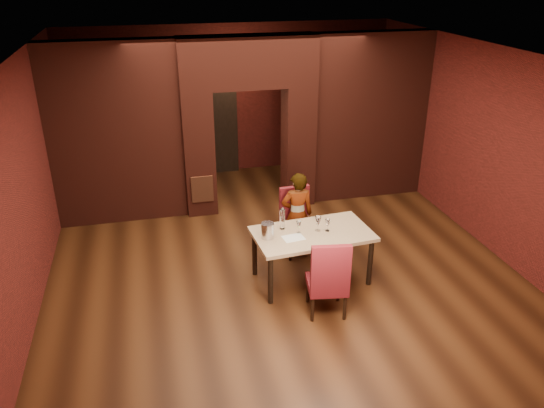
# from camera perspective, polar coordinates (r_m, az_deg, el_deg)

# --- Properties ---
(floor) EXTENTS (8.00, 8.00, 0.00)m
(floor) POSITION_cam_1_polar(r_m,az_deg,el_deg) (8.66, 0.33, -5.49)
(floor) COLOR #422210
(floor) RESTS_ON ground
(ceiling) EXTENTS (7.00, 8.00, 0.04)m
(ceiling) POSITION_cam_1_polar(r_m,az_deg,el_deg) (7.57, 0.39, 15.92)
(ceiling) COLOR silver
(ceiling) RESTS_ON ground
(wall_back) EXTENTS (7.00, 0.04, 3.20)m
(wall_back) POSITION_cam_1_polar(r_m,az_deg,el_deg) (11.73, -4.46, 11.07)
(wall_back) COLOR maroon
(wall_back) RESTS_ON ground
(wall_front) EXTENTS (7.00, 0.04, 3.20)m
(wall_front) POSITION_cam_1_polar(r_m,az_deg,el_deg) (4.64, 12.66, -12.50)
(wall_front) COLOR maroon
(wall_front) RESTS_ON ground
(wall_left) EXTENTS (0.04, 8.00, 3.20)m
(wall_left) POSITION_cam_1_polar(r_m,az_deg,el_deg) (7.95, -24.96, 2.00)
(wall_left) COLOR maroon
(wall_left) RESTS_ON ground
(wall_right) EXTENTS (0.04, 8.00, 3.20)m
(wall_right) POSITION_cam_1_polar(r_m,az_deg,el_deg) (9.41, 21.63, 5.92)
(wall_right) COLOR maroon
(wall_right) RESTS_ON ground
(pillar_left) EXTENTS (0.55, 0.55, 2.30)m
(pillar_left) POSITION_cam_1_polar(r_m,az_deg,el_deg) (9.84, -7.90, 5.46)
(pillar_left) COLOR maroon
(pillar_left) RESTS_ON ground
(pillar_right) EXTENTS (0.55, 0.55, 2.30)m
(pillar_right) POSITION_cam_1_polar(r_m,az_deg,el_deg) (10.18, 2.83, 6.34)
(pillar_right) COLOR maroon
(pillar_right) RESTS_ON ground
(lintel) EXTENTS (2.45, 0.55, 0.90)m
(lintel) POSITION_cam_1_polar(r_m,az_deg,el_deg) (9.57, -2.62, 15.03)
(lintel) COLOR maroon
(lintel) RESTS_ON ground
(wing_wall_left) EXTENTS (2.28, 0.35, 3.20)m
(wing_wall_left) POSITION_cam_1_polar(r_m,az_deg,el_deg) (9.68, -16.44, 7.15)
(wing_wall_left) COLOR maroon
(wing_wall_left) RESTS_ON ground
(wing_wall_right) EXTENTS (2.28, 0.35, 3.20)m
(wing_wall_right) POSITION_cam_1_polar(r_m,az_deg,el_deg) (10.53, 10.38, 9.14)
(wing_wall_right) COLOR maroon
(wing_wall_right) RESTS_ON ground
(vent_panel) EXTENTS (0.40, 0.03, 0.50)m
(vent_panel) POSITION_cam_1_polar(r_m,az_deg,el_deg) (9.78, -7.50, 1.59)
(vent_panel) COLOR #A04E2E
(vent_panel) RESTS_ON ground
(rear_door) EXTENTS (0.90, 0.08, 2.10)m
(rear_door) POSITION_cam_1_polar(r_m,az_deg,el_deg) (11.76, -6.26, 8.26)
(rear_door) COLOR black
(rear_door) RESTS_ON ground
(rear_door_frame) EXTENTS (1.02, 0.04, 2.22)m
(rear_door_frame) POSITION_cam_1_polar(r_m,az_deg,el_deg) (11.73, -6.23, 8.21)
(rear_door_frame) COLOR black
(rear_door_frame) RESTS_ON ground
(dining_table) EXTENTS (1.76, 1.08, 0.79)m
(dining_table) POSITION_cam_1_polar(r_m,az_deg,el_deg) (7.87, 4.27, -5.60)
(dining_table) COLOR tan
(dining_table) RESTS_ON ground
(chair_far) EXTENTS (0.53, 0.53, 1.08)m
(chair_far) POSITION_cam_1_polar(r_m,az_deg,el_deg) (8.50, 2.85, -1.99)
(chair_far) COLOR maroon
(chair_far) RESTS_ON ground
(chair_near) EXTENTS (0.59, 0.59, 1.13)m
(chair_near) POSITION_cam_1_polar(r_m,az_deg,el_deg) (7.12, 5.95, -7.63)
(chair_near) COLOR maroon
(chair_near) RESTS_ON ground
(person_seated) EXTENTS (0.53, 0.36, 1.41)m
(person_seated) POSITION_cam_1_polar(r_m,az_deg,el_deg) (8.38, 2.72, -1.16)
(person_seated) COLOR white
(person_seated) RESTS_ON ground
(wine_glass_a) EXTENTS (0.07, 0.07, 0.18)m
(wine_glass_a) POSITION_cam_1_polar(r_m,az_deg,el_deg) (7.61, 2.90, -2.50)
(wine_glass_a) COLOR white
(wine_glass_a) RESTS_ON dining_table
(wine_glass_b) EXTENTS (0.09, 0.09, 0.23)m
(wine_glass_b) POSITION_cam_1_polar(r_m,az_deg,el_deg) (7.67, 4.96, -2.13)
(wine_glass_b) COLOR white
(wine_glass_b) RESTS_ON dining_table
(wine_glass_c) EXTENTS (0.08, 0.08, 0.19)m
(wine_glass_c) POSITION_cam_1_polar(r_m,az_deg,el_deg) (7.69, 6.00, -2.26)
(wine_glass_c) COLOR white
(wine_glass_c) RESTS_ON dining_table
(tasting_sheet) EXTENTS (0.32, 0.25, 0.00)m
(tasting_sheet) POSITION_cam_1_polar(r_m,az_deg,el_deg) (7.51, 2.32, -3.65)
(tasting_sheet) COLOR silver
(tasting_sheet) RESTS_ON dining_table
(wine_bucket) EXTENTS (0.19, 0.19, 0.23)m
(wine_bucket) POSITION_cam_1_polar(r_m,az_deg,el_deg) (7.46, -0.47, -2.87)
(wine_bucket) COLOR silver
(wine_bucket) RESTS_ON dining_table
(water_bottle) EXTENTS (0.08, 0.08, 0.33)m
(water_bottle) POSITION_cam_1_polar(r_m,az_deg,el_deg) (7.68, 1.12, -1.56)
(water_bottle) COLOR white
(water_bottle) RESTS_ON dining_table
(potted_plant) EXTENTS (0.50, 0.47, 0.45)m
(potted_plant) POSITION_cam_1_polar(r_m,az_deg,el_deg) (8.86, 6.50, -3.29)
(potted_plant) COLOR #32662A
(potted_plant) RESTS_ON ground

